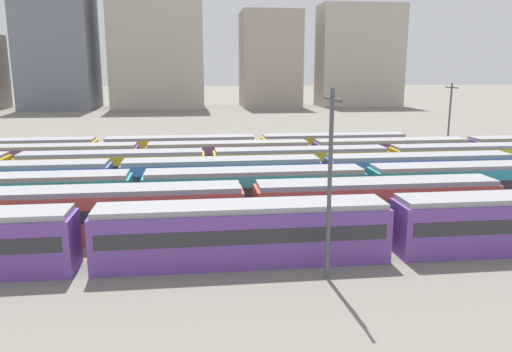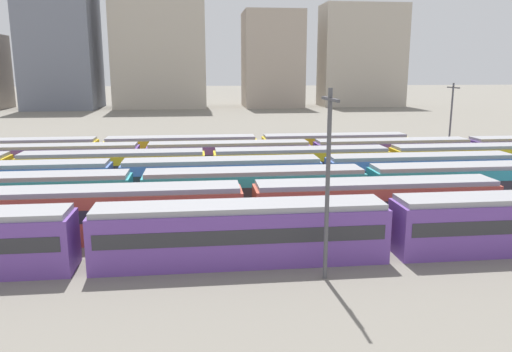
{
  "view_description": "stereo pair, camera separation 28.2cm",
  "coord_description": "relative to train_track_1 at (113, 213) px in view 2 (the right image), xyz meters",
  "views": [
    {
      "loc": [
        14.58,
        -29.2,
        11.78
      ],
      "look_at": [
        20.04,
        15.6,
        2.04
      ],
      "focal_mm": 35.19,
      "sensor_mm": 36.0,
      "label": 1
    },
    {
      "loc": [
        14.86,
        -29.23,
        11.78
      ],
      "look_at": [
        20.04,
        15.6,
        2.04
      ],
      "focal_mm": 35.19,
      "sensor_mm": 36.0,
      "label": 2
    }
  ],
  "objects": [
    {
      "name": "ground_plane",
      "position": [
        -8.81,
        10.4,
        -1.9
      ],
      "size": [
        600.0,
        600.0,
        0.0
      ],
      "primitive_type": "plane",
      "color": "slate"
    },
    {
      "name": "train_track_4",
      "position": [
        25.96,
        15.6,
        0.0
      ],
      "size": [
        112.5,
        3.06,
        3.75
      ],
      "color": "yellow",
      "rests_on": "ground_plane"
    },
    {
      "name": "distant_building_3",
      "position": [
        29.02,
        121.34,
        12.33
      ],
      "size": [
        17.55,
        17.58,
        28.47
      ],
      "primitive_type": "cube",
      "color": "#A89989",
      "rests_on": "ground_plane"
    },
    {
      "name": "distant_building_1",
      "position": [
        -33.14,
        121.34,
        15.74
      ],
      "size": [
        20.05,
        20.75,
        35.28
      ],
      "primitive_type": "cube",
      "color": "slate",
      "rests_on": "ground_plane"
    },
    {
      "name": "train_track_2",
      "position": [
        19.96,
        5.2,
        0.0
      ],
      "size": [
        74.7,
        3.06,
        3.75
      ],
      "color": "teal",
      "rests_on": "ground_plane"
    },
    {
      "name": "train_track_3",
      "position": [
        8.1,
        10.4,
        0.0
      ],
      "size": [
        55.8,
        3.06,
        3.75
      ],
      "color": "#4C70BC",
      "rests_on": "ground_plane"
    },
    {
      "name": "catenary_pole_1",
      "position": [
        39.62,
        29.16,
        3.57
      ],
      "size": [
        0.24,
        3.2,
        9.86
      ],
      "color": "#4C4C51",
      "rests_on": "ground_plane"
    },
    {
      "name": "train_track_6",
      "position": [
        4.0,
        26.0,
        0.0
      ],
      "size": [
        55.8,
        3.06,
        3.75
      ],
      "color": "yellow",
      "rests_on": "ground_plane"
    },
    {
      "name": "train_track_5",
      "position": [
        28.29,
        20.8,
        0.0
      ],
      "size": [
        93.6,
        3.06,
        3.75
      ],
      "color": "#6B429E",
      "rests_on": "ground_plane"
    },
    {
      "name": "distant_building_4",
      "position": [
        57.29,
        121.34,
        13.53
      ],
      "size": [
        25.55,
        12.55,
        30.88
      ],
      "primitive_type": "cube",
      "color": "#B2A899",
      "rests_on": "ground_plane"
    },
    {
      "name": "distant_building_2",
      "position": [
        -4.86,
        121.34,
        18.85
      ],
      "size": [
        26.96,
        15.65,
        41.52
      ],
      "primitive_type": "cube",
      "color": "#B2A899",
      "rests_on": "ground_plane"
    },
    {
      "name": "train_track_1",
      "position": [
        0.0,
        0.0,
        0.0
      ],
      "size": [
        55.8,
        3.06,
        3.75
      ],
      "color": "#BC4C38",
      "rests_on": "ground_plane"
    },
    {
      "name": "catenary_pole_0",
      "position": [
        13.04,
        -8.23,
        4.03
      ],
      "size": [
        0.24,
        3.2,
        10.76
      ],
      "color": "#4C4C51",
      "rests_on": "ground_plane"
    }
  ]
}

